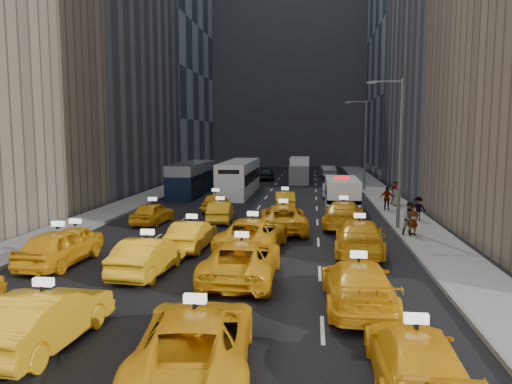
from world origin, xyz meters
TOP-DOWN VIEW (x-y plane):
  - ground at (0.00, 0.00)m, footprint 160.00×160.00m
  - sidewalk_west at (-10.50, 25.00)m, footprint 3.00×90.00m
  - sidewalk_east at (10.50, 25.00)m, footprint 3.00×90.00m
  - curb_west at (-9.05, 25.00)m, footprint 0.15×90.00m
  - curb_east at (9.05, 25.00)m, footprint 0.15×90.00m
  - building_west_far at (-20.50, 54.00)m, footprint 16.00×22.00m
  - building_backdrop at (0.00, 72.00)m, footprint 30.00×12.00m
  - streetlight_near at (9.18, 12.00)m, footprint 2.15×0.22m
  - streetlight_far at (9.18, 32.00)m, footprint 2.15×0.22m
  - taxi_1 at (-3.09, -6.00)m, footprint 2.07×4.96m
  - taxi_2 at (1.35, -6.98)m, footprint 3.34×6.15m
  - taxi_3 at (6.54, -7.11)m, footprint 2.01×4.88m
  - taxi_4 at (-6.92, 1.98)m, footprint 2.21×4.95m
  - taxi_5 at (-2.58, 1.11)m, footprint 2.01×4.85m
  - taxi_6 at (1.41, 0.68)m, footprint 2.78×5.94m
  - taxi_7 at (5.70, -1.95)m, footprint 2.37×5.58m
  - taxi_8 at (-7.18, 4.09)m, footprint 2.01×4.21m
  - taxi_9 at (-1.85, 5.71)m, footprint 1.77×4.48m
  - taxi_10 at (1.25, 5.62)m, footprint 3.34×6.22m
  - taxi_11 at (6.43, 5.72)m, footprint 2.67×5.81m
  - taxi_12 at (-6.01, 12.20)m, footprint 2.11×4.26m
  - taxi_13 at (-1.83, 13.37)m, footprint 1.78×4.24m
  - taxi_14 at (2.45, 10.64)m, footprint 3.20×6.06m
  - taxi_15 at (6.07, 12.37)m, footprint 2.93×5.89m
  - taxi_16 at (-3.00, 17.79)m, footprint 1.66×4.05m
  - taxi_17 at (2.07, 19.43)m, footprint 1.76×4.24m
  - nypd_van at (6.33, 18.91)m, footprint 3.11×6.35m
  - double_decker at (-7.11, 27.19)m, footprint 2.62×10.26m
  - city_bus at (-2.75, 28.23)m, footprint 3.33×12.34m
  - box_truck at (2.64, 39.55)m, footprint 2.50×6.55m
  - misc_car_0 at (5.74, 26.63)m, footprint 1.45×4.05m
  - misc_car_1 at (-5.83, 41.15)m, footprint 3.19×5.65m
  - misc_car_2 at (2.13, 47.56)m, footprint 2.65×5.65m
  - misc_car_3 at (-1.48, 42.45)m, footprint 2.14×4.63m
  - misc_car_4 at (6.05, 45.97)m, footprint 2.20×5.13m
  - pedestrian_0 at (9.74, 9.65)m, footprint 0.73×0.63m
  - pedestrian_1 at (9.60, 9.86)m, footprint 0.99×0.70m
  - pedestrian_2 at (11.01, 14.62)m, footprint 1.07×0.66m
  - pedestrian_3 at (9.61, 18.94)m, footprint 1.01×0.47m
  - pedestrian_4 at (10.67, 21.05)m, footprint 0.97×0.73m
  - pedestrian_5 at (10.71, 22.23)m, footprint 1.73×0.97m

SIDE VIEW (x-z plane):
  - ground at x=0.00m, z-range 0.00..0.00m
  - sidewalk_west at x=-10.50m, z-range 0.00..0.15m
  - sidewalk_east at x=10.50m, z-range 0.00..0.15m
  - curb_west at x=-9.05m, z-range 0.00..0.18m
  - curb_east at x=9.05m, z-range 0.00..0.18m
  - misc_car_0 at x=5.74m, z-range 0.00..1.33m
  - taxi_13 at x=-1.83m, z-range 0.00..1.36m
  - taxi_17 at x=2.07m, z-range 0.00..1.37m
  - taxi_16 at x=-3.00m, z-range 0.00..1.37m
  - taxi_8 at x=-7.18m, z-range 0.00..1.39m
  - taxi_12 at x=-6.01m, z-range 0.00..1.40m
  - taxi_3 at x=6.54m, z-range 0.00..1.41m
  - taxi_9 at x=-1.85m, z-range 0.00..1.45m
  - misc_car_1 at x=-5.83m, z-range 0.00..1.49m
  - misc_car_3 at x=-1.48m, z-range 0.00..1.54m
  - taxi_5 at x=-2.58m, z-range 0.00..1.56m
  - taxi_1 at x=-3.09m, z-range 0.00..1.59m
  - misc_car_2 at x=2.13m, z-range 0.00..1.60m
  - taxi_7 at x=5.70m, z-range 0.00..1.61m
  - taxi_14 at x=2.45m, z-range 0.00..1.62m
  - taxi_2 at x=1.35m, z-range 0.00..1.64m
  - misc_car_4 at x=6.05m, z-range 0.00..1.64m
  - taxi_6 at x=1.41m, z-range 0.00..1.64m
  - taxi_15 at x=6.07m, z-range 0.00..1.64m
  - taxi_11 at x=6.43m, z-range 0.00..1.65m
  - taxi_4 at x=-6.92m, z-range 0.00..1.65m
  - taxi_10 at x=1.25m, z-range 0.00..1.66m
  - pedestrian_2 at x=11.01m, z-range 0.15..1.69m
  - pedestrian_0 at x=9.74m, z-range 0.15..1.86m
  - pedestrian_3 at x=9.61m, z-range 0.15..1.86m
  - pedestrian_4 at x=10.67m, z-range 0.15..1.91m
  - pedestrian_5 at x=10.71m, z-range 0.15..1.94m
  - pedestrian_1 at x=9.60m, z-range 0.15..1.98m
  - nypd_van at x=6.33m, z-range -0.12..2.50m
  - box_truck at x=2.64m, z-range -0.03..2.92m
  - double_decker at x=-7.11m, z-range -0.02..2.95m
  - city_bus at x=-2.75m, z-range -0.01..3.14m
  - streetlight_near at x=9.18m, z-range 0.42..9.42m
  - streetlight_far at x=9.18m, z-range 0.42..9.42m
  - building_backdrop at x=0.00m, z-range 0.00..40.00m
  - building_west_far at x=-20.50m, z-range 0.00..42.00m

